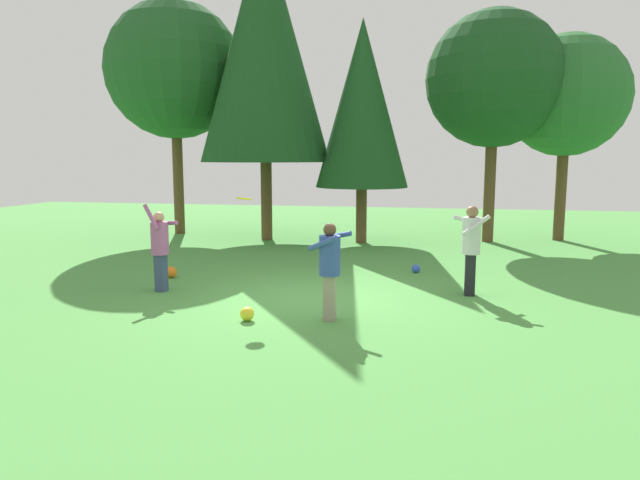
# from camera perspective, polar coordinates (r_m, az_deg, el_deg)

# --- Properties ---
(ground_plane) EXTENTS (40.00, 40.00, 0.00)m
(ground_plane) POSITION_cam_1_polar(r_m,az_deg,el_deg) (10.61, -1.01, -5.96)
(ground_plane) COLOR #4C9342
(person_thrower) EXTENTS (0.58, 0.60, 1.72)m
(person_thrower) POSITION_cam_1_polar(r_m,az_deg,el_deg) (11.53, -15.66, -0.42)
(person_thrower) COLOR #38476B
(person_thrower) RESTS_ON ground_plane
(person_catcher) EXTENTS (0.68, 0.65, 1.57)m
(person_catcher) POSITION_cam_1_polar(r_m,az_deg,el_deg) (9.12, 0.98, -2.34)
(person_catcher) COLOR gray
(person_catcher) RESTS_ON ground_plane
(person_bystander) EXTENTS (0.69, 0.64, 1.71)m
(person_bystander) POSITION_cam_1_polar(r_m,az_deg,el_deg) (11.12, 14.83, -0.25)
(person_bystander) COLOR black
(person_bystander) RESTS_ON ground_plane
(frisbee) EXTENTS (0.36, 0.36, 0.07)m
(frisbee) POSITION_cam_1_polar(r_m,az_deg,el_deg) (10.09, -7.59, 4.10)
(frisbee) COLOR yellow
(ball_blue) EXTENTS (0.20, 0.20, 0.20)m
(ball_blue) POSITION_cam_1_polar(r_m,az_deg,el_deg) (13.19, 9.53, -2.82)
(ball_blue) COLOR blue
(ball_blue) RESTS_ON ground_plane
(ball_orange) EXTENTS (0.25, 0.25, 0.25)m
(ball_orange) POSITION_cam_1_polar(r_m,az_deg,el_deg) (12.88, -14.62, -3.12)
(ball_orange) COLOR orange
(ball_orange) RESTS_ON ground_plane
(ball_yellow) EXTENTS (0.23, 0.23, 0.23)m
(ball_yellow) POSITION_cam_1_polar(r_m,az_deg,el_deg) (9.32, -7.28, -7.31)
(ball_yellow) COLOR yellow
(ball_yellow) RESTS_ON ground_plane
(tree_left) EXTENTS (4.02, 4.02, 9.61)m
(tree_left) POSITION_cam_1_polar(r_m,az_deg,el_deg) (18.47, -5.56, 18.85)
(tree_left) COLOR brown
(tree_left) RESTS_ON ground_plane
(tree_far_right) EXTENTS (3.70, 3.70, 6.33)m
(tree_far_right) POSITION_cam_1_polar(r_m,az_deg,el_deg) (19.57, 23.35, 13.03)
(tree_far_right) COLOR brown
(tree_far_right) RESTS_ON ground_plane
(tree_right) EXTENTS (4.07, 4.07, 6.96)m
(tree_right) POSITION_cam_1_polar(r_m,az_deg,el_deg) (18.54, 16.96, 15.03)
(tree_right) COLOR brown
(tree_right) RESTS_ON ground_plane
(tree_far_left) EXTENTS (4.53, 4.53, 7.74)m
(tree_far_left) POSITION_cam_1_polar(r_m,az_deg,el_deg) (20.41, -14.30, 16.05)
(tree_far_left) COLOR brown
(tree_far_left) RESTS_ON ground_plane
(tree_center) EXTENTS (2.79, 2.79, 6.67)m
(tree_center) POSITION_cam_1_polar(r_m,az_deg,el_deg) (17.55, 4.25, 13.32)
(tree_center) COLOR brown
(tree_center) RESTS_ON ground_plane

